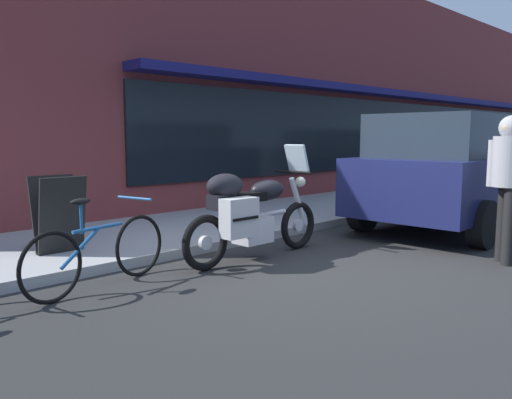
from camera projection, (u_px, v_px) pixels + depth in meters
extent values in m
plane|color=#292929|center=(305.00, 263.00, 6.05)|extent=(80.00, 80.00, 0.00)
cube|color=brown|center=(398.00, 93.00, 14.77)|extent=(25.86, 0.35, 5.53)
cube|color=black|center=(402.00, 134.00, 14.78)|extent=(18.10, 0.06, 1.80)
cube|color=navy|center=(411.00, 96.00, 14.49)|extent=(18.10, 0.60, 0.16)
cube|color=#A0A0A0|center=(444.00, 188.00, 14.09)|extent=(30.00, 2.65, 0.12)
torus|color=black|center=(298.00, 225.00, 6.78)|extent=(0.64, 0.09, 0.64)
cylinder|color=silver|center=(298.00, 225.00, 6.78)|extent=(0.16, 0.06, 0.16)
torus|color=black|center=(205.00, 243.00, 5.67)|extent=(0.64, 0.09, 0.64)
cylinder|color=silver|center=(205.00, 243.00, 5.67)|extent=(0.16, 0.06, 0.16)
cube|color=silver|center=(253.00, 230.00, 6.18)|extent=(0.44, 0.30, 0.32)
cylinder|color=silver|center=(256.00, 216.00, 6.20)|extent=(1.04, 0.07, 0.06)
ellipsoid|color=black|center=(267.00, 190.00, 6.30)|extent=(0.52, 0.28, 0.26)
cube|color=black|center=(243.00, 198.00, 6.01)|extent=(0.60, 0.24, 0.11)
cube|color=black|center=(222.00, 202.00, 5.78)|extent=(0.28, 0.22, 0.18)
cylinder|color=silver|center=(298.00, 202.00, 6.74)|extent=(0.35, 0.07, 0.67)
cylinder|color=black|center=(293.00, 172.00, 6.61)|extent=(0.04, 0.62, 0.04)
cube|color=silver|center=(297.00, 158.00, 6.64)|extent=(0.15, 0.32, 0.35)
sphere|color=#EAEACC|center=(300.00, 182.00, 6.74)|extent=(0.14, 0.14, 0.14)
cube|color=#BABABA|center=(239.00, 217.00, 5.67)|extent=(0.44, 0.20, 0.44)
cube|color=black|center=(246.00, 219.00, 5.59)|extent=(0.37, 0.02, 0.03)
ellipsoid|color=black|center=(225.00, 186.00, 5.80)|extent=(0.48, 0.32, 0.28)
torus|color=black|center=(139.00, 246.00, 5.45)|extent=(0.66, 0.19, 0.67)
torus|color=black|center=(51.00, 268.00, 4.54)|extent=(0.66, 0.19, 0.67)
cylinder|color=#1E5999|center=(98.00, 228.00, 4.96)|extent=(0.59, 0.17, 0.04)
cylinder|color=#1E5999|center=(81.00, 248.00, 4.80)|extent=(0.46, 0.14, 0.34)
cylinder|color=#1E5999|center=(81.00, 218.00, 4.78)|extent=(0.03, 0.03, 0.30)
ellipsoid|color=black|center=(80.00, 201.00, 4.76)|extent=(0.24, 0.15, 0.06)
cylinder|color=#1E5999|center=(135.00, 198.00, 5.34)|extent=(0.14, 0.47, 0.03)
cube|color=#191E4C|center=(460.00, 181.00, 8.44)|extent=(4.62, 2.00, 0.85)
cube|color=#232D38|center=(456.00, 136.00, 8.15)|extent=(3.15, 1.73, 0.64)
cube|color=#383838|center=(504.00, 191.00, 10.09)|extent=(0.22, 1.84, 0.24)
cylinder|color=black|center=(443.00, 195.00, 10.21)|extent=(0.67, 0.24, 0.66)
cylinder|color=black|center=(363.00, 210.00, 8.04)|extent=(0.67, 0.24, 0.66)
cylinder|color=black|center=(483.00, 224.00, 6.78)|extent=(0.67, 0.24, 0.66)
cylinder|color=black|center=(509.00, 227.00, 5.88)|extent=(0.14, 0.14, 0.91)
cylinder|color=black|center=(503.00, 224.00, 6.08)|extent=(0.14, 0.14, 0.91)
cylinder|color=#9E9EA3|center=(510.00, 162.00, 5.89)|extent=(0.46, 0.46, 0.59)
sphere|color=#9E9EA3|center=(512.00, 128.00, 5.84)|extent=(0.28, 0.28, 0.28)
sphere|color=tan|center=(508.00, 127.00, 5.81)|extent=(0.17, 0.17, 0.17)
cylinder|color=#9E9EA3|center=(492.00, 163.00, 6.09)|extent=(0.10, 0.10, 0.56)
cube|color=black|center=(63.00, 215.00, 5.95)|extent=(0.55, 0.19, 0.91)
cube|color=black|center=(55.00, 213.00, 6.11)|extent=(0.55, 0.19, 0.91)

